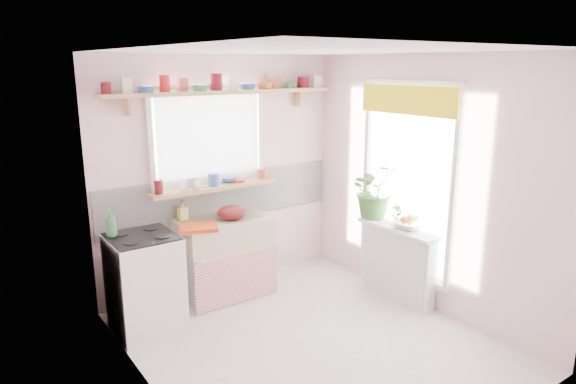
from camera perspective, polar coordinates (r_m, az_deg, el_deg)
room at (r=5.30m, az=2.63°, el=2.83°), size 3.20×3.20×3.20m
sink_unit at (r=5.48m, az=-7.06°, el=-7.08°), size 0.95×0.65×1.11m
cooker at (r=4.92m, az=-15.61°, el=-9.72°), size 0.58×0.58×0.93m
radiator_ledge at (r=5.52m, az=12.07°, el=-7.53°), size 0.22×0.95×0.78m
windowsill at (r=5.43m, az=-8.22°, el=0.50°), size 1.40×0.22×0.04m
pine_shelf at (r=5.35m, az=-7.09°, el=10.95°), size 2.52×0.24×0.04m
shelf_crockery at (r=5.35m, az=-7.11°, el=11.76°), size 2.47×0.11×0.12m
sill_crockery at (r=5.42m, az=-8.25°, el=1.29°), size 1.35×0.11×0.12m
dish_tray at (r=5.02m, az=-9.93°, el=-3.93°), size 0.43×0.38×0.04m
colander at (r=5.30m, az=-6.29°, el=-2.26°), size 0.39×0.39×0.14m
jade_plant at (r=5.60m, az=9.65°, el=0.19°), size 0.67×0.62×0.60m
fruit_bowl at (r=5.35m, az=13.28°, el=-3.61°), size 0.35×0.35×0.07m
herb_pot at (r=5.43m, az=12.03°, el=-2.45°), size 0.12×0.08×0.22m
soap_bottle_sink at (r=5.35m, az=-11.64°, el=-1.95°), size 0.09×0.09×0.20m
sill_cup at (r=5.29m, az=-10.57°, el=0.87°), size 0.18×0.18×0.11m
sill_bowl at (r=5.57m, az=-6.62°, el=1.39°), size 0.23×0.23×0.06m
shelf_vase at (r=5.53m, az=-2.50°, el=12.17°), size 0.20×0.20×0.16m
cooker_bottle at (r=4.78m, az=-19.09°, el=-3.25°), size 0.12×0.12×0.25m
fruit at (r=5.34m, az=13.31°, el=-2.96°), size 0.20×0.14×0.10m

